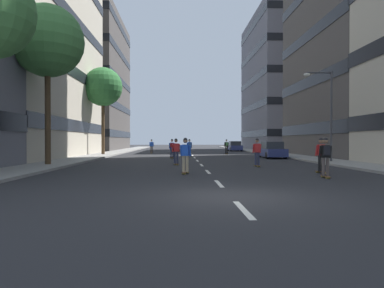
# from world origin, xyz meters

# --- Properties ---
(ground_plane) EXTENTS (181.37, 181.37, 0.00)m
(ground_plane) POSITION_xyz_m (0.00, 30.23, 0.00)
(ground_plane) COLOR #28282B
(sidewalk_left) EXTENTS (2.98, 83.13, 0.14)m
(sidewalk_left) POSITION_xyz_m (-9.83, 34.01, 0.07)
(sidewalk_left) COLOR gray
(sidewalk_left) RESTS_ON ground_plane
(sidewalk_right) EXTENTS (2.98, 83.13, 0.14)m
(sidewalk_right) POSITION_xyz_m (9.83, 34.01, 0.07)
(sidewalk_right) COLOR gray
(sidewalk_right) RESTS_ON ground_plane
(lane_markings) EXTENTS (0.16, 72.20, 0.01)m
(lane_markings) POSITION_xyz_m (0.00, 33.00, 0.00)
(lane_markings) COLOR silver
(lane_markings) RESTS_ON ground_plane
(building_left_mid) EXTENTS (14.01, 22.85, 25.20)m
(building_left_mid) POSITION_xyz_m (-18.27, 24.01, 12.69)
(building_left_mid) COLOR #BCB29E
(building_left_mid) RESTS_ON ground_plane
(building_left_far) EXTENTS (14.01, 21.22, 22.59)m
(building_left_far) POSITION_xyz_m (-18.27, 50.24, 11.38)
(building_left_far) COLOR #4C4744
(building_left_far) RESTS_ON ground_plane
(building_right_far) EXTENTS (14.01, 20.83, 23.16)m
(building_right_far) POSITION_xyz_m (18.27, 50.24, 11.67)
(building_right_far) COLOR slate
(building_right_far) RESTS_ON ground_plane
(parked_car_near) EXTENTS (1.82, 4.40, 1.52)m
(parked_car_near) POSITION_xyz_m (7.14, 43.32, 0.70)
(parked_car_near) COLOR navy
(parked_car_near) RESTS_ON ground_plane
(parked_car_mid) EXTENTS (1.82, 4.40, 1.52)m
(parked_car_mid) POSITION_xyz_m (7.14, 21.89, 0.70)
(parked_car_mid) COLOR navy
(parked_car_mid) RESTS_ON ground_plane
(street_tree_mid) EXTENTS (4.55, 4.55, 10.09)m
(street_tree_mid) POSITION_xyz_m (-9.83, 12.27, 7.91)
(street_tree_mid) COLOR #4C3823
(street_tree_mid) RESTS_ON sidewalk_left
(street_tree_far) EXTENTS (4.24, 4.24, 9.52)m
(street_tree_far) POSITION_xyz_m (-9.83, 28.54, 7.50)
(street_tree_far) COLOR #4C3823
(street_tree_far) RESTS_ON sidewalk_left
(streetlamp_right) EXTENTS (2.13, 0.30, 6.50)m
(streetlamp_right) POSITION_xyz_m (9.17, 14.66, 4.14)
(streetlamp_right) COLOR #3F3F44
(streetlamp_right) RESTS_ON sidewalk_right
(skater_0) EXTENTS (0.56, 0.92, 1.78)m
(skater_0) POSITION_xyz_m (4.23, 31.42, 1.02)
(skater_0) COLOR brown
(skater_0) RESTS_ON ground_plane
(skater_1) EXTENTS (0.53, 0.90, 1.78)m
(skater_1) POSITION_xyz_m (-4.97, 34.55, 0.98)
(skater_1) COLOR brown
(skater_1) RESTS_ON ground_plane
(skater_2) EXTENTS (0.56, 0.92, 1.78)m
(skater_2) POSITION_xyz_m (-1.70, 13.19, 0.98)
(skater_2) COLOR brown
(skater_2) RESTS_ON ground_plane
(skater_3) EXTENTS (0.56, 0.92, 1.78)m
(skater_3) POSITION_xyz_m (-0.41, 25.48, 1.02)
(skater_3) COLOR brown
(skater_3) RESTS_ON ground_plane
(skater_4) EXTENTS (0.55, 0.92, 1.78)m
(skater_4) POSITION_xyz_m (-2.14, 22.00, 1.02)
(skater_4) COLOR brown
(skater_4) RESTS_ON ground_plane
(skater_5) EXTENTS (0.55, 0.92, 1.78)m
(skater_5) POSITION_xyz_m (4.89, 4.78, 1.02)
(skater_5) COLOR brown
(skater_5) RESTS_ON ground_plane
(skater_6) EXTENTS (0.56, 0.92, 1.78)m
(skater_6) POSITION_xyz_m (5.61, 6.96, 1.02)
(skater_6) COLOR brown
(skater_6) RESTS_ON ground_plane
(skater_7) EXTENTS (0.57, 0.92, 1.78)m
(skater_7) POSITION_xyz_m (-1.20, 6.91, 0.98)
(skater_7) COLOR brown
(skater_7) RESTS_ON ground_plane
(skater_8) EXTENTS (0.56, 0.92, 1.78)m
(skater_8) POSITION_xyz_m (-0.08, 35.58, 0.98)
(skater_8) COLOR brown
(skater_8) RESTS_ON ground_plane
(skater_9) EXTENTS (0.54, 0.91, 1.78)m
(skater_9) POSITION_xyz_m (3.40, 11.49, 0.98)
(skater_9) COLOR brown
(skater_9) RESTS_ON ground_plane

